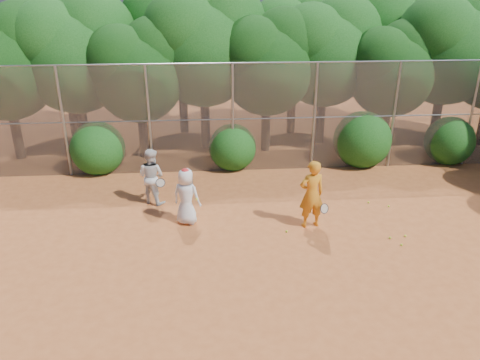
{
  "coord_description": "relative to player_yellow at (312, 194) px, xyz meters",
  "views": [
    {
      "loc": [
        -1.97,
        -10.4,
        6.68
      ],
      "look_at": [
        -1.0,
        2.5,
        1.1
      ],
      "focal_mm": 35.0,
      "sensor_mm": 36.0,
      "label": 1
    }
  ],
  "objects": [
    {
      "name": "tree_7",
      "position": [
        7.08,
        7.14,
        3.26
      ],
      "size": [
        4.77,
        4.14,
        6.53
      ],
      "color": "black",
      "rests_on": "ground"
    },
    {
      "name": "ball_2",
      "position": [
        2.25,
        -1.31,
        -0.99
      ],
      "size": [
        0.07,
        0.07,
        0.07
      ],
      "primitive_type": "sphere",
      "color": "#C3DD28",
      "rests_on": "ground"
    },
    {
      "name": "player_yellow",
      "position": [
        0.0,
        0.0,
        0.0
      ],
      "size": [
        0.92,
        0.63,
        2.04
      ],
      "rotation": [
        0.0,
        0.0,
        3.33
      ],
      "color": "orange",
      "rests_on": "ground"
    },
    {
      "name": "tree_0",
      "position": [
        -10.42,
        6.53,
        2.91
      ],
      "size": [
        4.38,
        3.81,
        6.0
      ],
      "color": "black",
      "rests_on": "ground"
    },
    {
      "name": "tree_4",
      "position": [
        -0.42,
        6.73,
        2.74
      ],
      "size": [
        4.19,
        3.64,
        5.73
      ],
      "color": "black",
      "rests_on": "ground"
    },
    {
      "name": "tree_6",
      "position": [
        4.57,
        6.53,
        2.45
      ],
      "size": [
        3.86,
        3.36,
        5.29
      ],
      "color": "black",
      "rests_on": "ground"
    },
    {
      "name": "ball_4",
      "position": [
        -0.74,
        -0.34,
        -0.99
      ],
      "size": [
        0.07,
        0.07,
        0.07
      ],
      "primitive_type": "sphere",
      "color": "#C3DD28",
      "rests_on": "ground"
    },
    {
      "name": "fence_back",
      "position": [
        -1.1,
        4.5,
        1.03
      ],
      "size": [
        20.05,
        0.09,
        4.03
      ],
      "color": "gray",
      "rests_on": "ground"
    },
    {
      "name": "player_teen",
      "position": [
        -3.58,
        0.47,
        -0.16
      ],
      "size": [
        0.98,
        0.82,
        1.73
      ],
      "rotation": [
        0.0,
        0.0,
        2.75
      ],
      "color": "silver",
      "rests_on": "ground"
    },
    {
      "name": "ball_1",
      "position": [
        2.77,
        1.01,
        -0.99
      ],
      "size": [
        0.07,
        0.07,
        0.07
      ],
      "primitive_type": "sphere",
      "color": "#C3DD28",
      "rests_on": "ground"
    },
    {
      "name": "tree_12",
      "position": [
        5.59,
        9.74,
        3.49
      ],
      "size": [
        5.02,
        4.37,
        6.88
      ],
      "color": "black",
      "rests_on": "ground"
    },
    {
      "name": "player_white",
      "position": [
        -4.73,
        1.95,
        -0.11
      ],
      "size": [
        1.11,
        1.05,
        1.82
      ],
      "rotation": [
        0.0,
        0.0,
        2.61
      ],
      "color": "silver",
      "rests_on": "ground"
    },
    {
      "name": "ground",
      "position": [
        -0.98,
        -1.5,
        -1.02
      ],
      "size": [
        80.0,
        80.0,
        0.0
      ],
      "primitive_type": "plane",
      "color": "#AB5526",
      "rests_on": "ground"
    },
    {
      "name": "tree_3",
      "position": [
        -2.92,
        7.34,
        3.38
      ],
      "size": [
        4.89,
        4.26,
        6.7
      ],
      "color": "black",
      "rests_on": "ground"
    },
    {
      "name": "tree_11",
      "position": [
        1.08,
        9.14,
        3.14
      ],
      "size": [
        4.64,
        4.03,
        6.35
      ],
      "color": "black",
      "rests_on": "ground"
    },
    {
      "name": "bush_1",
      "position": [
        -1.98,
        4.8,
        -0.12
      ],
      "size": [
        1.8,
        1.8,
        1.8
      ],
      "primitive_type": "sphere",
      "color": "#124611",
      "rests_on": "ground"
    },
    {
      "name": "ball_5",
      "position": [
        2.22,
        1.34,
        -0.99
      ],
      "size": [
        0.07,
        0.07,
        0.07
      ],
      "primitive_type": "sphere",
      "color": "#C3DD28",
      "rests_on": "ground"
    },
    {
      "name": "tree_9",
      "position": [
        -8.92,
        9.34,
        3.32
      ],
      "size": [
        4.83,
        4.2,
        6.62
      ],
      "color": "black",
      "rests_on": "ground"
    },
    {
      "name": "ball_3",
      "position": [
        2.55,
        -0.84,
        -0.99
      ],
      "size": [
        0.07,
        0.07,
        0.07
      ],
      "primitive_type": "sphere",
      "color": "#C3DD28",
      "rests_on": "ground"
    },
    {
      "name": "bush_3",
      "position": [
        6.52,
        4.8,
        -0.07
      ],
      "size": [
        1.9,
        1.9,
        1.9
      ],
      "primitive_type": "sphere",
      "color": "#124611",
      "rests_on": "ground"
    },
    {
      "name": "tree_2",
      "position": [
        -5.43,
        6.33,
        2.56
      ],
      "size": [
        3.99,
        3.47,
        5.47
      ],
      "color": "black",
      "rests_on": "ground"
    },
    {
      "name": "bush_2",
      "position": [
        3.02,
        4.8,
        0.08
      ],
      "size": [
        2.2,
        2.2,
        2.2
      ],
      "primitive_type": "sphere",
      "color": "#124611",
      "rests_on": "ground"
    },
    {
      "name": "tree_10",
      "position": [
        -3.91,
        9.54,
        3.61
      ],
      "size": [
        5.15,
        4.48,
        7.06
      ],
      "color": "black",
      "rests_on": "ground"
    },
    {
      "name": "tree_5",
      "position": [
        2.08,
        7.54,
        3.03
      ],
      "size": [
        4.51,
        3.92,
        6.17
      ],
      "color": "black",
      "rests_on": "ground"
    },
    {
      "name": "tree_1",
      "position": [
        -7.92,
        7.04,
        3.14
      ],
      "size": [
        4.64,
        4.03,
        6.35
      ],
      "color": "black",
      "rests_on": "ground"
    },
    {
      "name": "bush_0",
      "position": [
        -6.98,
        4.8,
        -0.02
      ],
      "size": [
        2.0,
        2.0,
        2.0
      ],
      "primitive_type": "sphere",
      "color": "#124611",
      "rests_on": "ground"
    },
    {
      "name": "ball_0",
      "position": [
        2.08,
        -0.92,
        -0.99
      ],
      "size": [
        0.07,
        0.07,
        0.07
      ],
      "primitive_type": "sphere",
      "color": "#C3DD28",
      "rests_on": "ground"
    }
  ]
}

